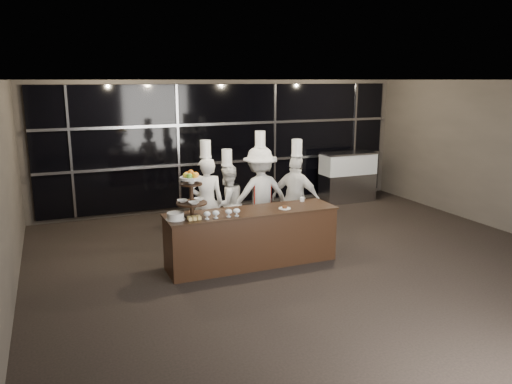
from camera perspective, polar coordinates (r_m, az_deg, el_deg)
name	(u,v)px	position (r m, az deg, el deg)	size (l,w,h in m)	color
room	(340,184)	(7.41, 9.53, 0.86)	(10.00, 10.00, 10.00)	black
window_wall	(228,145)	(11.83, -3.23, 5.43)	(8.60, 0.10, 2.80)	black
buffet_counter	(252,237)	(8.24, -0.49, -5.19)	(2.84, 0.74, 0.92)	black
display_stand	(191,191)	(7.71, -7.41, 0.16)	(0.48, 0.48, 0.74)	black
compotes	(222,213)	(7.70, -3.90, -2.35)	(0.59, 0.11, 0.12)	silver
layer_cake	(175,216)	(7.69, -9.19, -2.74)	(0.30, 0.30, 0.11)	white
pastry_squares	(194,218)	(7.65, -7.08, -2.96)	(0.20, 0.13, 0.05)	#E7C571
small_plate	(285,208)	(8.24, 3.29, -1.82)	(0.20, 0.20, 0.05)	white
chef_cup	(302,199)	(8.76, 5.30, -0.84)	(0.08, 0.08, 0.07)	white
display_case	(348,174)	(12.68, 10.43, 1.99)	(1.37, 0.60, 1.24)	#A5A5AA
chef_a	(207,202)	(8.99, -5.67, -1.10)	(0.67, 0.50, 1.97)	white
chef_b	(227,203)	(9.31, -3.28, -1.28)	(0.84, 0.74, 1.76)	white
chef_c	(260,194)	(9.37, 0.47, -0.22)	(1.16, 0.67, 2.09)	silver
chef_d	(296,198)	(9.30, 4.59, -0.74)	(0.92, 1.00, 1.95)	white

